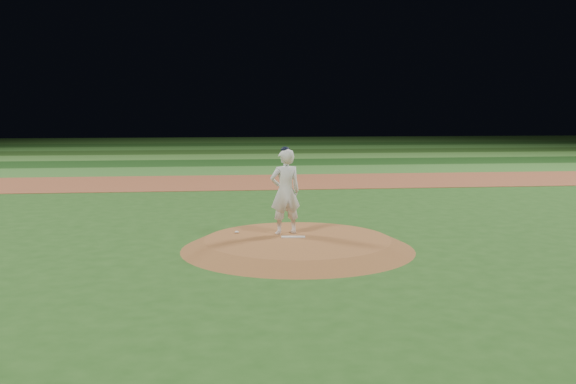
{
  "coord_description": "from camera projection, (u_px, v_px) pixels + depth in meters",
  "views": [
    {
      "loc": [
        -1.91,
        -14.74,
        3.3
      ],
      "look_at": [
        0.0,
        2.0,
        1.1
      ],
      "focal_mm": 40.0,
      "sensor_mm": 36.0,
      "label": 1
    }
  ],
  "objects": [
    {
      "name": "outfield_stripe_4",
      "position": [
        238.0,
        148.0,
        54.08
      ],
      "size": [
        70.0,
        5.0,
        0.02
      ],
      "primitive_type": "cube",
      "color": "#2F6524",
      "rests_on": "ground"
    },
    {
      "name": "ground",
      "position": [
        298.0,
        249.0,
        15.16
      ],
      "size": [
        120.0,
        120.0,
        0.0
      ],
      "primitive_type": "plane",
      "color": "#25531B",
      "rests_on": "ground"
    },
    {
      "name": "rosin_bag",
      "position": [
        237.0,
        232.0,
        15.78
      ],
      "size": [
        0.1,
        0.1,
        0.06
      ],
      "primitive_type": "ellipsoid",
      "color": "white",
      "rests_on": "pitchers_mound"
    },
    {
      "name": "pitcher_on_mound",
      "position": [
        285.0,
        191.0,
        15.58
      ],
      "size": [
        0.85,
        0.65,
        2.14
      ],
      "color": "white",
      "rests_on": "pitchers_mound"
    },
    {
      "name": "outfield_stripe_0",
      "position": [
        251.0,
        170.0,
        34.37
      ],
      "size": [
        70.0,
        5.0,
        0.02
      ],
      "primitive_type": "cube",
      "color": "#356E28",
      "rests_on": "ground"
    },
    {
      "name": "outfield_stripe_3",
      "position": [
        240.0,
        152.0,
        49.15
      ],
      "size": [
        70.0,
        5.0,
        0.02
      ],
      "primitive_type": "cube",
      "color": "#1E4014",
      "rests_on": "ground"
    },
    {
      "name": "outfield_stripe_5",
      "position": [
        236.0,
        145.0,
        59.0
      ],
      "size": [
        70.0,
        5.0,
        0.02
      ],
      "primitive_type": "cube",
      "color": "#194114",
      "rests_on": "ground"
    },
    {
      "name": "pitchers_mound",
      "position": [
        298.0,
        244.0,
        15.14
      ],
      "size": [
        5.5,
        5.5,
        0.25
      ],
      "primitive_type": "cone",
      "color": "#93592D",
      "rests_on": "ground"
    },
    {
      "name": "outfield_stripe_2",
      "position": [
        243.0,
        157.0,
        44.22
      ],
      "size": [
        70.0,
        5.0,
        0.02
      ],
      "primitive_type": "cube",
      "color": "#3C752A",
      "rests_on": "ground"
    },
    {
      "name": "pitching_rubber",
      "position": [
        293.0,
        237.0,
        15.25
      ],
      "size": [
        0.58,
        0.19,
        0.03
      ],
      "primitive_type": "cube",
      "rotation": [
        0.0,
        0.0,
        -0.09
      ],
      "color": "white",
      "rests_on": "pitchers_mound"
    },
    {
      "name": "outfield_stripe_1",
      "position": [
        247.0,
        163.0,
        39.3
      ],
      "size": [
        70.0,
        5.0,
        0.02
      ],
      "primitive_type": "cube",
      "color": "#173E14",
      "rests_on": "ground"
    },
    {
      "name": "infield_dirt_band",
      "position": [
        258.0,
        182.0,
        28.95
      ],
      "size": [
        70.0,
        6.0,
        0.02
      ],
      "primitive_type": "cube",
      "color": "brown",
      "rests_on": "ground"
    }
  ]
}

